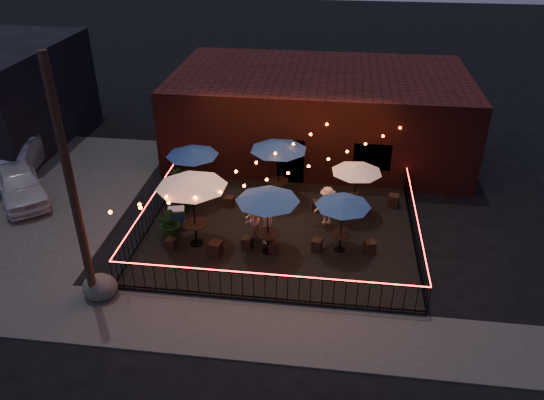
% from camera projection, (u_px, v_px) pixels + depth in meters
% --- Properties ---
extents(ground, '(110.00, 110.00, 0.00)m').
position_uv_depth(ground, '(273.00, 266.00, 18.61)').
color(ground, black).
rests_on(ground, ground).
extents(patio, '(10.00, 8.00, 0.15)m').
position_uv_depth(patio, '(280.00, 233.00, 20.29)').
color(patio, black).
rests_on(patio, ground).
extents(sidewalk, '(18.00, 2.50, 0.05)m').
position_uv_depth(sidewalk, '(259.00, 330.00, 15.80)').
color(sidewalk, '#3E3B39').
rests_on(sidewalk, ground).
extents(parking_lot, '(11.00, 12.00, 0.02)m').
position_uv_depth(parking_lot, '(15.00, 190.00, 23.37)').
color(parking_lot, '#3E3B39').
rests_on(parking_lot, ground).
extents(brick_building, '(14.00, 8.00, 4.00)m').
position_uv_depth(brick_building, '(319.00, 113.00, 26.08)').
color(brick_building, '#3D1610').
rests_on(brick_building, ground).
extents(utility_pole, '(0.26, 0.26, 8.00)m').
position_uv_depth(utility_pole, '(72.00, 192.00, 14.98)').
color(utility_pole, '#392217').
rests_on(utility_pole, ground).
extents(fence_front, '(10.00, 0.04, 1.04)m').
position_uv_depth(fence_front, '(265.00, 287.00, 16.56)').
color(fence_front, black).
rests_on(fence_front, patio).
extents(fence_left, '(0.04, 8.00, 1.04)m').
position_uv_depth(fence_left, '(152.00, 211.00, 20.55)').
color(fence_left, black).
rests_on(fence_left, patio).
extents(fence_right, '(0.04, 8.00, 1.04)m').
position_uv_depth(fence_right, '(415.00, 229.00, 19.44)').
color(fence_right, black).
rests_on(fence_right, patio).
extents(festoon_lights, '(10.02, 8.72, 1.32)m').
position_uv_depth(festoon_lights, '(251.00, 178.00, 18.92)').
color(festoon_lights, '#FF460A').
rests_on(festoon_lights, ground).
extents(cafe_table_0, '(3.35, 3.35, 2.78)m').
position_uv_depth(cafe_table_0, '(191.00, 182.00, 18.28)').
color(cafe_table_0, black).
rests_on(cafe_table_0, patio).
extents(cafe_table_1, '(2.70, 2.70, 2.37)m').
position_uv_depth(cafe_table_1, '(192.00, 152.00, 21.34)').
color(cafe_table_1, black).
rests_on(cafe_table_1, patio).
extents(cafe_table_2, '(2.38, 2.38, 2.46)m').
position_uv_depth(cafe_table_2, '(268.00, 197.00, 17.98)').
color(cafe_table_2, black).
rests_on(cafe_table_2, patio).
extents(cafe_table_3, '(3.06, 3.06, 2.59)m').
position_uv_depth(cafe_table_3, '(279.00, 146.00, 21.34)').
color(cafe_table_3, black).
rests_on(cafe_table_3, patio).
extents(cafe_table_4, '(2.02, 2.02, 2.17)m').
position_uv_depth(cafe_table_4, '(343.00, 203.00, 18.20)').
color(cafe_table_4, black).
rests_on(cafe_table_4, patio).
extents(cafe_table_5, '(2.46, 2.46, 2.19)m').
position_uv_depth(cafe_table_5, '(357.00, 169.00, 20.38)').
color(cafe_table_5, black).
rests_on(cafe_table_5, patio).
extents(bistro_chair_0, '(0.41, 0.41, 0.40)m').
position_uv_depth(bistro_chair_0, '(171.00, 244.00, 19.18)').
color(bistro_chair_0, black).
rests_on(bistro_chair_0, patio).
extents(bistro_chair_1, '(0.51, 0.51, 0.52)m').
position_uv_depth(bistro_chair_1, '(216.00, 249.00, 18.81)').
color(bistro_chair_1, black).
rests_on(bistro_chair_1, patio).
extents(bistro_chair_2, '(0.45, 0.45, 0.45)m').
position_uv_depth(bistro_chair_2, '(183.00, 200.00, 21.90)').
color(bistro_chair_2, black).
rests_on(bistro_chair_2, patio).
extents(bistro_chair_3, '(0.39, 0.39, 0.42)m').
position_uv_depth(bistro_chair_3, '(230.00, 201.00, 21.81)').
color(bistro_chair_3, black).
rests_on(bistro_chair_3, patio).
extents(bistro_chair_4, '(0.42, 0.42, 0.42)m').
position_uv_depth(bistro_chair_4, '(247.00, 243.00, 19.21)').
color(bistro_chair_4, black).
rests_on(bistro_chair_4, patio).
extents(bistro_chair_5, '(0.45, 0.45, 0.41)m').
position_uv_depth(bistro_chair_5, '(273.00, 247.00, 18.98)').
color(bistro_chair_5, black).
rests_on(bistro_chair_5, patio).
extents(bistro_chair_6, '(0.41, 0.41, 0.40)m').
position_uv_depth(bistro_chair_6, '(264.00, 195.00, 22.29)').
color(bistro_chair_6, black).
rests_on(bistro_chair_6, patio).
extents(bistro_chair_7, '(0.44, 0.44, 0.43)m').
position_uv_depth(bistro_chair_7, '(317.00, 205.00, 21.51)').
color(bistro_chair_7, black).
rests_on(bistro_chair_7, patio).
extents(bistro_chair_8, '(0.40, 0.40, 0.41)m').
position_uv_depth(bistro_chair_8, '(317.00, 245.00, 19.11)').
color(bistro_chair_8, black).
rests_on(bistro_chair_8, patio).
extents(bistro_chair_9, '(0.45, 0.45, 0.44)m').
position_uv_depth(bistro_chair_9, '(370.00, 247.00, 18.97)').
color(bistro_chair_9, black).
rests_on(bistro_chair_9, patio).
extents(bistro_chair_10, '(0.42, 0.42, 0.46)m').
position_uv_depth(bistro_chair_10, '(353.00, 199.00, 21.93)').
color(bistro_chair_10, black).
rests_on(bistro_chair_10, patio).
extents(bistro_chair_11, '(0.50, 0.50, 0.50)m').
position_uv_depth(bistro_chair_11, '(393.00, 200.00, 21.79)').
color(bistro_chair_11, black).
rests_on(bistro_chair_11, patio).
extents(patron_a, '(0.56, 0.65, 1.52)m').
position_uv_depth(patron_a, '(267.00, 224.00, 19.28)').
color(patron_a, tan).
rests_on(patron_a, patio).
extents(patron_b, '(0.81, 0.92, 1.61)m').
position_uv_depth(patron_b, '(251.00, 220.00, 19.46)').
color(patron_b, tan).
rests_on(patron_b, patio).
extents(patron_c, '(1.17, 0.92, 1.60)m').
position_uv_depth(patron_c, '(327.00, 206.00, 20.32)').
color(patron_c, tan).
rests_on(patron_c, patio).
extents(potted_shrub_a, '(1.40, 1.30, 1.26)m').
position_uv_depth(potted_shrub_a, '(172.00, 222.00, 19.64)').
color(potted_shrub_a, '#103A0C').
rests_on(potted_shrub_a, patio).
extents(potted_shrub_b, '(0.92, 0.80, 1.46)m').
position_uv_depth(potted_shrub_b, '(186.00, 195.00, 21.17)').
color(potted_shrub_b, '#0F3E0E').
rests_on(potted_shrub_b, patio).
extents(potted_shrub_c, '(0.74, 0.74, 1.20)m').
position_uv_depth(potted_shrub_c, '(178.00, 183.00, 22.38)').
color(potted_shrub_c, '#143F0E').
rests_on(potted_shrub_c, patio).
extents(cooler, '(0.71, 0.59, 0.82)m').
position_uv_depth(cooler, '(177.00, 218.00, 20.32)').
color(cooler, '#1E40B5').
rests_on(cooler, patio).
extents(boulder, '(1.20, 1.10, 0.79)m').
position_uv_depth(boulder, '(100.00, 287.00, 16.97)').
color(boulder, '#464541').
rests_on(boulder, ground).
extents(car_white, '(4.12, 4.47, 1.48)m').
position_uv_depth(car_white, '(19.00, 184.00, 22.31)').
color(car_white, silver).
rests_on(car_white, ground).
extents(car_silver, '(2.55, 5.18, 1.63)m').
position_uv_depth(car_silver, '(16.00, 158.00, 24.35)').
color(car_silver, '#9998A1').
rests_on(car_silver, ground).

